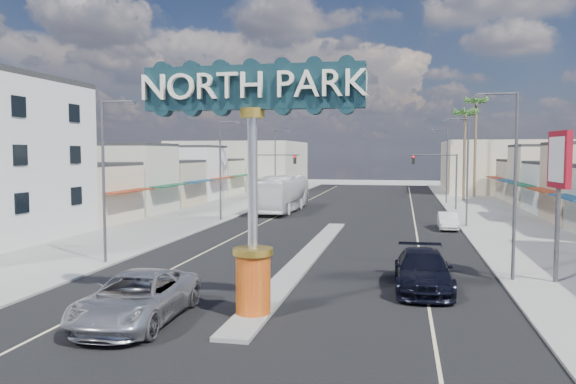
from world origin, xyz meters
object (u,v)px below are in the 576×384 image
at_px(streetlight_l_mid, 222,165).
at_px(suv_right, 423,271).
at_px(traffic_signal_left, 272,169).
at_px(palm_right_far, 476,107).
at_px(gateway_sign, 252,159).
at_px(bank_pylon_sign, 559,168).
at_px(traffic_signal_right, 439,170).
at_px(car_parked_right, 448,221).
at_px(streetlight_l_near, 106,173).
at_px(streetlight_l_far, 276,161).
at_px(streetlight_r_far, 446,162).
at_px(streetlight_r_mid, 465,166).
at_px(palm_right_mid, 465,117).
at_px(suv_left, 136,298).
at_px(city_bus, 282,194).
at_px(palm_left_far, 253,110).
at_px(streetlight_r_near, 512,176).

relative_size(streetlight_l_mid, suv_right, 1.48).
distance_m(traffic_signal_left, palm_right_far, 31.22).
xyz_separation_m(gateway_sign, bank_pylon_sign, (12.47, 7.92, -0.49)).
height_order(traffic_signal_right, car_parked_right, traffic_signal_right).
bearing_deg(gateway_sign, streetlight_l_near, 142.45).
xyz_separation_m(streetlight_l_far, palm_right_far, (25.43, 10.00, 7.32)).
bearing_deg(streetlight_r_far, suv_right, -95.25).
relative_size(streetlight_r_mid, palm_right_far, 0.64).
distance_m(traffic_signal_left, palm_right_mid, 26.01).
height_order(streetlight_l_near, suv_left, streetlight_l_near).
bearing_deg(streetlight_l_mid, suv_right, -53.23).
xyz_separation_m(streetlight_r_far, city_bus, (-17.37, -12.78, -3.20)).
bearing_deg(car_parked_right, streetlight_r_mid, 47.55).
distance_m(suv_right, city_bus, 34.36).
distance_m(palm_right_far, city_bus, 33.33).
xyz_separation_m(traffic_signal_left, palm_left_far, (-3.82, 6.01, 7.22)).
xyz_separation_m(gateway_sign, city_bus, (-6.93, 37.24, -4.06)).
bearing_deg(palm_left_far, streetlight_l_mid, -82.69).
bearing_deg(streetlight_r_far, bank_pylon_sign, -87.23).
height_order(car_parked_right, city_bus, city_bus).
height_order(streetlight_r_far, city_bus, streetlight_r_far).
bearing_deg(streetlight_r_far, palm_right_far, 65.45).
height_order(streetlight_l_near, streetlight_l_far, same).
relative_size(traffic_signal_right, streetlight_l_far, 0.67).
distance_m(streetlight_r_far, suv_left, 53.61).
bearing_deg(city_bus, traffic_signal_left, 116.32).
xyz_separation_m(palm_right_mid, bank_pylon_sign, (-0.53, -46.10, -5.17)).
distance_m(gateway_sign, streetlight_r_mid, 29.91).
height_order(streetlight_r_near, palm_left_far, palm_left_far).
bearing_deg(streetlight_l_mid, palm_left_far, 97.31).
xyz_separation_m(traffic_signal_left, traffic_signal_right, (18.37, 0.00, 0.00)).
bearing_deg(streetlight_r_mid, gateway_sign, -110.42).
bearing_deg(streetlight_r_mid, traffic_signal_right, 95.10).
height_order(traffic_signal_right, palm_left_far, palm_left_far).
relative_size(streetlight_l_mid, car_parked_right, 2.14).
bearing_deg(car_parked_right, palm_left_far, 135.82).
distance_m(gateway_sign, city_bus, 38.10).
height_order(suv_left, bank_pylon_sign, bank_pylon_sign).
relative_size(streetlight_l_mid, palm_right_mid, 0.74).
relative_size(gateway_sign, city_bus, 0.68).
height_order(streetlight_l_far, streetlight_r_far, same).
xyz_separation_m(gateway_sign, streetlight_r_near, (10.43, 8.02, -0.86)).
bearing_deg(streetlight_r_near, traffic_signal_left, 119.99).
xyz_separation_m(traffic_signal_right, streetlight_l_near, (-19.62, -33.99, 0.79)).
xyz_separation_m(gateway_sign, traffic_signal_left, (-9.18, 42.02, -1.65)).
bearing_deg(streetlight_l_mid, streetlight_l_near, -90.00).
height_order(traffic_signal_left, palm_left_far, palm_left_far).
relative_size(streetlight_r_far, suv_left, 1.39).
bearing_deg(traffic_signal_left, streetlight_l_mid, -95.10).
xyz_separation_m(streetlight_r_far, bank_pylon_sign, (2.04, -42.10, 0.37)).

